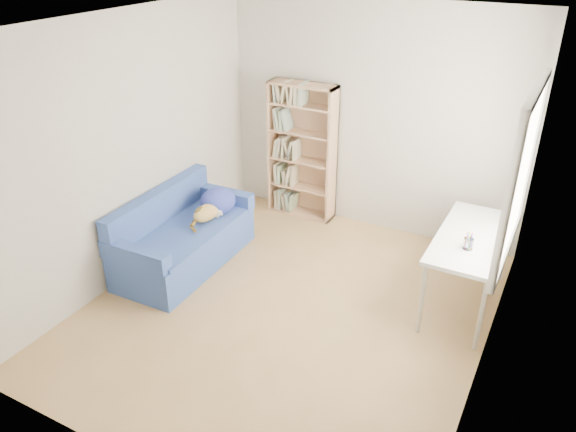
{
  "coord_description": "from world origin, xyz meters",
  "views": [
    {
      "loc": [
        2.04,
        -3.81,
        3.24
      ],
      "look_at": [
        -0.14,
        0.25,
        0.85
      ],
      "focal_mm": 35.0,
      "sensor_mm": 36.0,
      "label": 1
    }
  ],
  "objects_px": {
    "pen_cup": "(468,242)",
    "bookshelf": "(302,156)",
    "sofa": "(185,236)",
    "desk": "(472,242)"
  },
  "relations": [
    {
      "from": "sofa",
      "to": "pen_cup",
      "type": "xyz_separation_m",
      "value": [
        2.81,
        0.37,
        0.5
      ]
    },
    {
      "from": "sofa",
      "to": "pen_cup",
      "type": "relative_size",
      "value": 9.81
    },
    {
      "from": "sofa",
      "to": "bookshelf",
      "type": "distance_m",
      "value": 1.77
    },
    {
      "from": "pen_cup",
      "to": "bookshelf",
      "type": "bearing_deg",
      "value": 150.94
    },
    {
      "from": "desk",
      "to": "pen_cup",
      "type": "distance_m",
      "value": 0.28
    },
    {
      "from": "desk",
      "to": "pen_cup",
      "type": "bearing_deg",
      "value": -88.51
    },
    {
      "from": "sofa",
      "to": "desk",
      "type": "bearing_deg",
      "value": 11.03
    },
    {
      "from": "bookshelf",
      "to": "desk",
      "type": "relative_size",
      "value": 1.26
    },
    {
      "from": "pen_cup",
      "to": "sofa",
      "type": "bearing_deg",
      "value": -172.6
    },
    {
      "from": "sofa",
      "to": "desk",
      "type": "xyz_separation_m",
      "value": [
        2.81,
        0.62,
        0.37
      ]
    }
  ]
}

